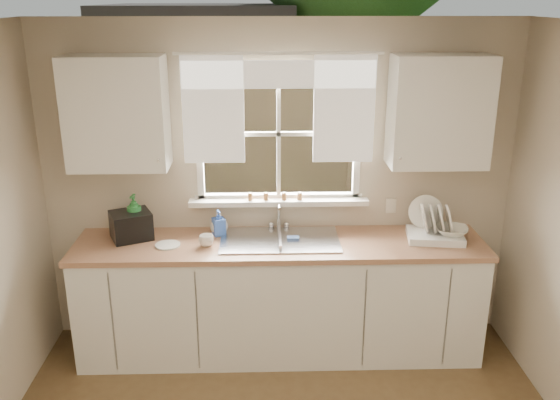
{
  "coord_description": "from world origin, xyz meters",
  "views": [
    {
      "loc": [
        -0.11,
        -2.36,
        2.63
      ],
      "look_at": [
        0.0,
        1.65,
        1.25
      ],
      "focal_mm": 38.0,
      "sensor_mm": 36.0,
      "label": 1
    }
  ],
  "objects_px": {
    "dish_rack": "(435,229)",
    "cup": "(206,241)",
    "black_appliance": "(131,225)",
    "soap_bottle_a": "(135,216)"
  },
  "relations": [
    {
      "from": "dish_rack",
      "to": "cup",
      "type": "relative_size",
      "value": 4.11
    },
    {
      "from": "cup",
      "to": "black_appliance",
      "type": "height_order",
      "value": "black_appliance"
    },
    {
      "from": "soap_bottle_a",
      "to": "black_appliance",
      "type": "relative_size",
      "value": 1.17
    },
    {
      "from": "dish_rack",
      "to": "cup",
      "type": "bearing_deg",
      "value": -177.0
    },
    {
      "from": "cup",
      "to": "black_appliance",
      "type": "relative_size",
      "value": 0.38
    },
    {
      "from": "dish_rack",
      "to": "soap_bottle_a",
      "type": "distance_m",
      "value": 2.25
    },
    {
      "from": "cup",
      "to": "black_appliance",
      "type": "bearing_deg",
      "value": 139.18
    },
    {
      "from": "cup",
      "to": "black_appliance",
      "type": "xyz_separation_m",
      "value": [
        -0.57,
        0.16,
        0.06
      ]
    },
    {
      "from": "dish_rack",
      "to": "black_appliance",
      "type": "xyz_separation_m",
      "value": [
        -2.27,
        0.08,
        0.03
      ]
    },
    {
      "from": "soap_bottle_a",
      "to": "cup",
      "type": "relative_size",
      "value": 3.08
    }
  ]
}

